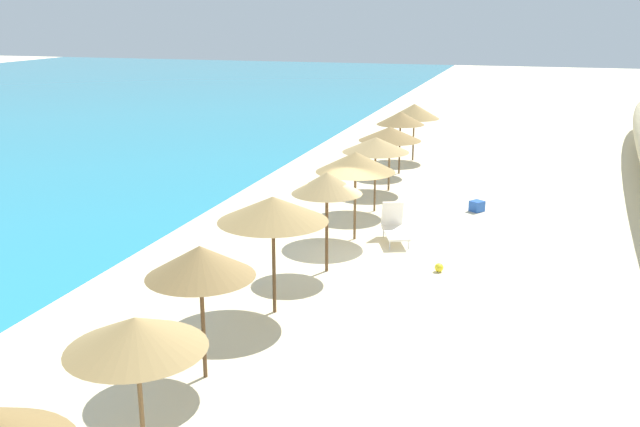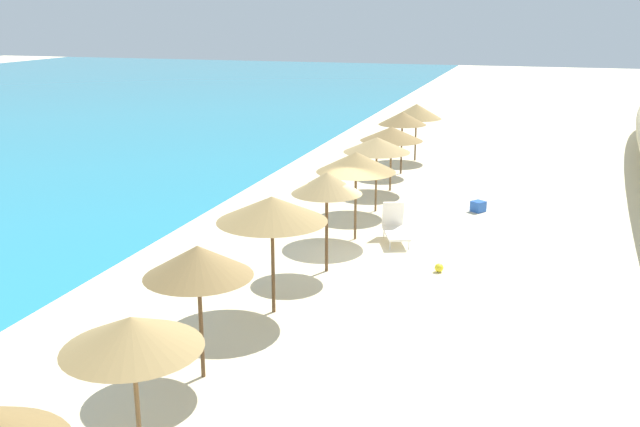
{
  "view_description": "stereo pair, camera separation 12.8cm",
  "coord_description": "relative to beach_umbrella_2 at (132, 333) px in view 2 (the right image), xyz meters",
  "views": [
    {
      "loc": [
        -19.13,
        -4.77,
        6.97
      ],
      "look_at": [
        -0.68,
        0.83,
        1.53
      ],
      "focal_mm": 40.32,
      "sensor_mm": 36.0,
      "label": 1
    },
    {
      "loc": [
        -19.09,
        -4.9,
        6.97
      ],
      "look_at": [
        -0.68,
        0.83,
        1.53
      ],
      "focal_mm": 40.32,
      "sensor_mm": 36.0,
      "label": 2
    }
  ],
  "objects": [
    {
      "name": "beach_umbrella_5",
      "position": [
        9.41,
        -0.23,
        0.19
      ],
      "size": [
        1.93,
        1.93,
        2.82
      ],
      "color": "brown",
      "rests_on": "ground_plane"
    },
    {
      "name": "beach_umbrella_4",
      "position": [
        6.34,
        0.17,
        0.25
      ],
      "size": [
        2.6,
        2.6,
        2.87
      ],
      "color": "brown",
      "rests_on": "ground_plane"
    },
    {
      "name": "lounge_chair_0",
      "position": [
        12.65,
        -1.49,
        -1.86
      ],
      "size": [
        1.73,
        1.19,
        1.17
      ],
      "rotation": [
        0.0,
        0.0,
        1.93
      ],
      "color": "white",
      "rests_on": "ground_plane"
    },
    {
      "name": "beach_umbrella_10",
      "position": [
        25.44,
        0.13,
        0.06
      ],
      "size": [
        2.41,
        2.41,
        2.73
      ],
      "color": "brown",
      "rests_on": "ground_plane"
    },
    {
      "name": "beach_umbrella_6",
      "position": [
        12.47,
        -0.25,
        0.18
      ],
      "size": [
        2.48,
        2.48,
        2.81
      ],
      "color": "brown",
      "rests_on": "ground_plane"
    },
    {
      "name": "cooler_box",
      "position": [
        16.94,
        -3.67,
        -2.12
      ],
      "size": [
        0.6,
        0.59,
        0.39
      ],
      "primitive_type": "cube",
      "rotation": [
        0.0,
        0.0,
        2.52
      ],
      "color": "blue",
      "rests_on": "ground_plane"
    },
    {
      "name": "beach_ball",
      "position": [
        10.26,
        -3.23,
        -2.19
      ],
      "size": [
        0.25,
        0.25,
        0.25
      ],
      "primitive_type": "sphere",
      "color": "yellow",
      "rests_on": "ground_plane"
    },
    {
      "name": "beach_umbrella_3",
      "position": [
        2.95,
        0.37,
        0.1
      ],
      "size": [
        2.11,
        2.11,
        2.73
      ],
      "color": "brown",
      "rests_on": "ground_plane"
    },
    {
      "name": "beach_umbrella_7",
      "position": [
        15.89,
        -0.12,
        0.11
      ],
      "size": [
        2.38,
        2.38,
        2.7
      ],
      "color": "brown",
      "rests_on": "ground_plane"
    },
    {
      "name": "beach_umbrella_2",
      "position": [
        0.0,
        0.0,
        0.0
      ],
      "size": [
        2.17,
        2.17,
        2.58
      ],
      "color": "brown",
      "rests_on": "ground_plane"
    },
    {
      "name": "ground_plane",
      "position": [
        10.5,
        -0.74,
        -2.32
      ],
      "size": [
        160.0,
        160.0,
        0.0
      ],
      "primitive_type": "plane",
      "color": "beige"
    },
    {
      "name": "beach_umbrella_8",
      "position": [
        19.11,
        0.02,
        -0.01
      ],
      "size": [
        2.49,
        2.49,
        2.58
      ],
      "color": "brown",
      "rests_on": "ground_plane"
    },
    {
      "name": "beach_umbrella_9",
      "position": [
        22.32,
        0.21,
        0.15
      ],
      "size": [
        2.1,
        2.1,
        2.76
      ],
      "color": "brown",
      "rests_on": "ground_plane"
    }
  ]
}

